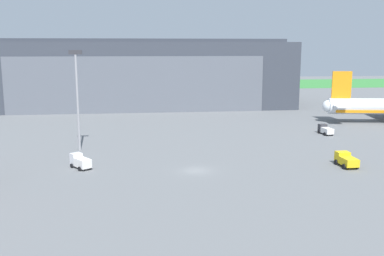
{
  "coord_description": "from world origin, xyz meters",
  "views": [
    {
      "loc": [
        -8.78,
        -67.22,
        19.52
      ],
      "look_at": [
        1.67,
        19.57,
        3.36
      ],
      "focal_mm": 40.93,
      "sensor_mm": 36.0,
      "label": 1
    }
  ],
  "objects_px": {
    "fuel_bowser": "(325,130)",
    "stair_truck": "(346,160)",
    "apron_light_mast": "(77,92)",
    "maintenance_hangar": "(137,74)",
    "pushback_tractor": "(80,161)"
  },
  "relations": [
    {
      "from": "fuel_bowser",
      "to": "apron_light_mast",
      "type": "distance_m",
      "value": 55.26
    },
    {
      "from": "maintenance_hangar",
      "to": "fuel_bowser",
      "type": "height_order",
      "value": "maintenance_hangar"
    },
    {
      "from": "maintenance_hangar",
      "to": "stair_truck",
      "type": "xyz_separation_m",
      "value": [
        34.57,
        -82.88,
        -9.57
      ]
    },
    {
      "from": "maintenance_hangar",
      "to": "stair_truck",
      "type": "distance_m",
      "value": 90.31
    },
    {
      "from": "maintenance_hangar",
      "to": "apron_light_mast",
      "type": "bearing_deg",
      "value": -99.47
    },
    {
      "from": "fuel_bowser",
      "to": "apron_light_mast",
      "type": "xyz_separation_m",
      "value": [
        -53.51,
        -9.38,
        10.11
      ]
    },
    {
      "from": "pushback_tractor",
      "to": "stair_truck",
      "type": "bearing_deg",
      "value": -5.46
    },
    {
      "from": "apron_light_mast",
      "to": "stair_truck",
      "type": "bearing_deg",
      "value": -20.66
    },
    {
      "from": "maintenance_hangar",
      "to": "stair_truck",
      "type": "height_order",
      "value": "maintenance_hangar"
    },
    {
      "from": "maintenance_hangar",
      "to": "fuel_bowser",
      "type": "relative_size",
      "value": 22.23
    },
    {
      "from": "stair_truck",
      "to": "apron_light_mast",
      "type": "xyz_separation_m",
      "value": [
        -45.53,
        17.17,
        10.02
      ]
    },
    {
      "from": "fuel_bowser",
      "to": "stair_truck",
      "type": "relative_size",
      "value": 0.96
    },
    {
      "from": "pushback_tractor",
      "to": "fuel_bowser",
      "type": "bearing_deg",
      "value": 23.37
    },
    {
      "from": "maintenance_hangar",
      "to": "fuel_bowser",
      "type": "xyz_separation_m",
      "value": [
        42.55,
        -56.33,
        -9.66
      ]
    },
    {
      "from": "fuel_bowser",
      "to": "pushback_tractor",
      "type": "height_order",
      "value": "pushback_tractor"
    }
  ]
}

